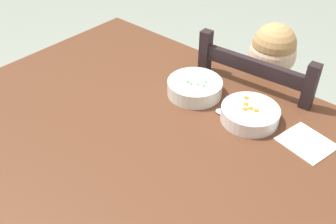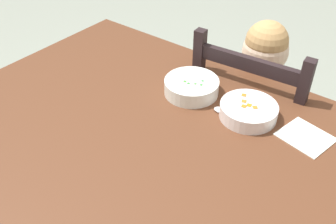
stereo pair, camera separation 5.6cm
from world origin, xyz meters
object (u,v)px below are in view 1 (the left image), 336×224
object	(u,v)px
dining_chair	(256,137)
bowl_of_carrots	(250,114)
child_figure	(260,103)
spoon	(228,115)
dining_table	(136,154)
bowl_of_peas	(195,87)

from	to	relation	value
dining_chair	bowl_of_carrots	world-z (taller)	dining_chair
child_figure	spoon	bearing A→B (deg)	-81.89
dining_table	dining_chair	bearing A→B (deg)	76.48
child_figure	bowl_of_peas	xyz separation A→B (m)	(-0.11, -0.29, 0.18)
child_figure	dining_table	bearing A→B (deg)	-103.21
dining_chair	bowl_of_peas	world-z (taller)	dining_chair
dining_table	dining_chair	size ratio (longest dim) A/B	1.35
dining_table	child_figure	distance (m)	0.57
bowl_of_carrots	dining_table	bearing A→B (deg)	-132.14
spoon	bowl_of_carrots	bearing A→B (deg)	22.69
bowl_of_peas	bowl_of_carrots	size ratio (longest dim) A/B	1.03
bowl_of_carrots	spoon	distance (m)	0.07
bowl_of_peas	child_figure	bearing A→B (deg)	70.06
child_figure	bowl_of_carrots	distance (m)	0.36
bowl_of_peas	dining_chair	bearing A→B (deg)	69.61
dining_table	dining_chair	xyz separation A→B (m)	(0.13, 0.56, -0.22)
child_figure	spoon	xyz separation A→B (m)	(0.05, -0.32, 0.16)
child_figure	dining_chair	bearing A→B (deg)	48.37
dining_table	child_figure	bearing A→B (deg)	76.79
dining_chair	bowl_of_carrots	distance (m)	0.47
child_figure	bowl_of_peas	size ratio (longest dim) A/B	5.18
dining_table	bowl_of_carrots	distance (m)	0.38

